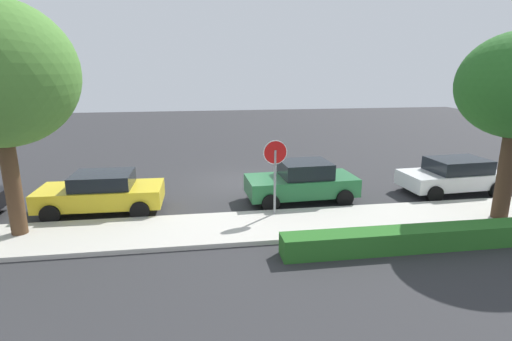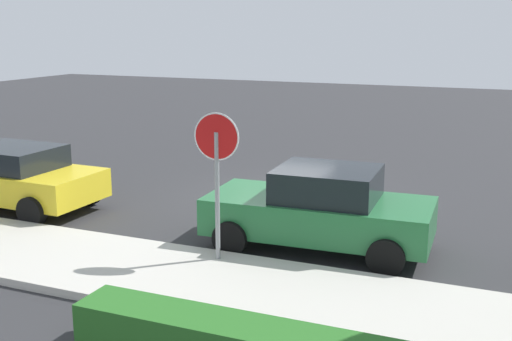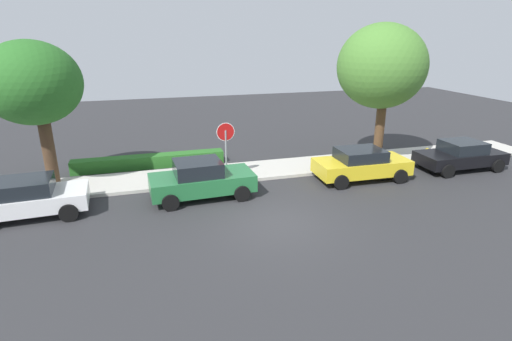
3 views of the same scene
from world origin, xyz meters
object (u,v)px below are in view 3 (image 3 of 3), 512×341
parked_car_yellow (361,164)px  parked_car_white (25,198)px  fire_hydrant (427,155)px  stop_sign (226,141)px  parked_car_black (461,155)px  parked_car_green (201,179)px  street_tree_mid_block (382,67)px  street_tree_near_corner (32,84)px

parked_car_yellow → parked_car_white: parked_car_yellow is taller
fire_hydrant → stop_sign: bearing=-179.9°
stop_sign → parked_car_black: bearing=-7.4°
parked_car_black → fire_hydrant: 1.67m
stop_sign → parked_car_black: 11.34m
parked_car_white → parked_car_yellow: bearing=0.7°
stop_sign → parked_car_white: 7.85m
parked_car_green → parked_car_black: 12.53m
parked_car_yellow → parked_car_black: 5.35m
street_tree_mid_block → fire_hydrant: bearing=-12.3°
parked_car_green → street_tree_mid_block: bearing=13.2°
street_tree_near_corner → parked_car_white: bearing=-94.1°
street_tree_mid_block → fire_hydrant: street_tree_mid_block is taller
stop_sign → parked_car_yellow: bearing=-13.6°
parked_car_black → street_tree_mid_block: size_ratio=0.61×
parked_car_green → parked_car_white: bearing=-179.4°
parked_car_yellow → parked_car_white: 13.45m
parked_car_yellow → parked_car_white: bearing=-179.3°
parked_car_white → fire_hydrant: bearing=5.0°
street_tree_near_corner → fire_hydrant: 18.35m
parked_car_yellow → street_tree_near_corner: (-13.24, 2.74, 3.63)m
parked_car_yellow → parked_car_white: size_ratio=1.02×
stop_sign → parked_car_yellow: stop_sign is taller
parked_car_green → street_tree_mid_block: size_ratio=0.61×
street_tree_mid_block → parked_car_yellow: bearing=-132.7°
parked_car_green → parked_car_white: parked_car_green is taller
parked_car_green → street_tree_near_corner: 7.60m
parked_car_black → street_tree_mid_block: (-3.48, 2.07, 4.04)m
stop_sign → street_tree_mid_block: 8.26m
parked_car_green → street_tree_near_corner: (-6.06, 2.84, 3.59)m
fire_hydrant → parked_car_white: bearing=-175.0°
stop_sign → street_tree_mid_block: size_ratio=0.39×
stop_sign → parked_car_green: size_ratio=0.64×
parked_car_yellow → fire_hydrant: (4.62, 1.42, -0.37)m
stop_sign → parked_car_yellow: size_ratio=0.63×
parked_car_black → parked_car_green: bearing=-179.7°
parked_car_green → fire_hydrant: bearing=7.4°
parked_car_white → street_tree_near_corner: size_ratio=0.68×
parked_car_green → parked_car_yellow: 7.18m
parked_car_black → parked_car_yellow: bearing=179.6°
parked_car_green → parked_car_yellow: size_ratio=0.99×
parked_car_yellow → street_tree_near_corner: street_tree_near_corner is taller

